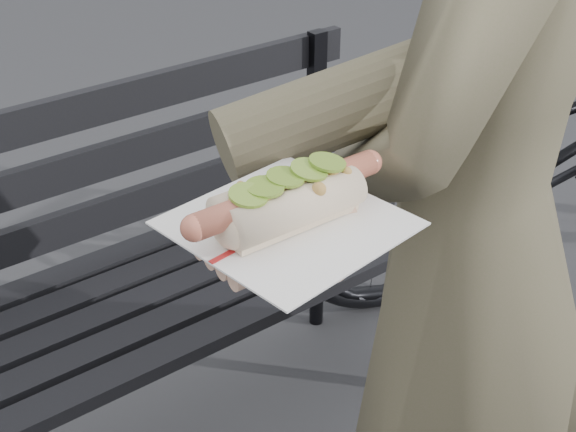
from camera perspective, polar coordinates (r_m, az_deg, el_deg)
name	(u,v)px	position (r m, az deg, el deg)	size (l,w,h in m)	color
park_bench	(94,276)	(1.74, -13.64, -4.14)	(1.50, 0.44, 0.88)	black
bicycle	(563,140)	(2.52, 18.96, 5.10)	(0.61, 1.74, 0.91)	black
person	(471,239)	(1.20, 12.89, -1.64)	(0.64, 0.42, 1.75)	brown
held_hotdog	(395,107)	(0.90, 7.61, 7.71)	(0.64, 0.32, 0.20)	brown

